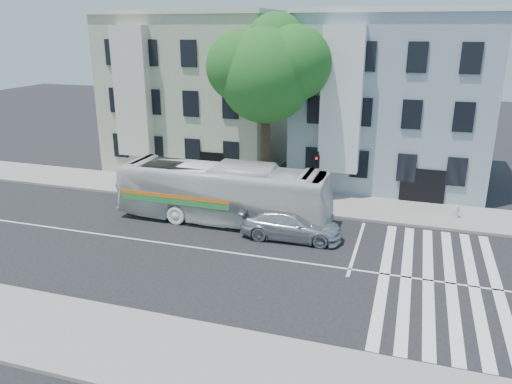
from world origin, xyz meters
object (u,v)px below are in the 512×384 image
at_px(bus, 223,193).
at_px(traffic_signal, 317,175).
at_px(sedan, 291,224).
at_px(fire_hydrant, 457,211).

height_order(bus, traffic_signal, traffic_signal).
xyz_separation_m(sedan, traffic_signal, (0.53, 3.53, 1.65)).
bearing_deg(fire_hydrant, sedan, -147.23).
bearing_deg(fire_hydrant, traffic_signal, -167.42).
height_order(sedan, traffic_signal, traffic_signal).
relative_size(sedan, fire_hydrant, 6.94).
bearing_deg(sedan, fire_hydrant, -59.41).
bearing_deg(traffic_signal, sedan, -74.63).
height_order(bus, sedan, bus).
relative_size(sedan, traffic_signal, 1.38).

